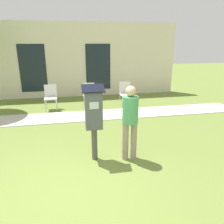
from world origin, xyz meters
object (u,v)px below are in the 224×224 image
outdoor_chair_middle (89,93)px  outdoor_chair_right (125,92)px  person_standing (130,118)px  outdoor_chair_left (51,95)px  parking_meter (94,114)px

outdoor_chair_middle → outdoor_chair_right: size_ratio=1.00×
person_standing → outdoor_chair_left: 4.44m
outdoor_chair_middle → outdoor_chair_right: 1.41m
outdoor_chair_middle → outdoor_chair_right: same height
outdoor_chair_left → outdoor_chair_middle: bearing=-7.7°
parking_meter → outdoor_chair_middle: parking_meter is taller
outdoor_chair_left → parking_meter: bearing=-85.0°
outdoor_chair_left → person_standing: bearing=-76.4°
outdoor_chair_middle → person_standing: bearing=-68.0°
outdoor_chair_middle → outdoor_chair_right: (1.40, -0.07, 0.00)m
person_standing → outdoor_chair_left: person_standing is taller
parking_meter → outdoor_chair_right: parking_meter is taller
parking_meter → outdoor_chair_right: (1.68, 3.90, -0.49)m
parking_meter → person_standing: 0.74m
person_standing → outdoor_chair_middle: (-0.45, 4.10, -0.40)m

